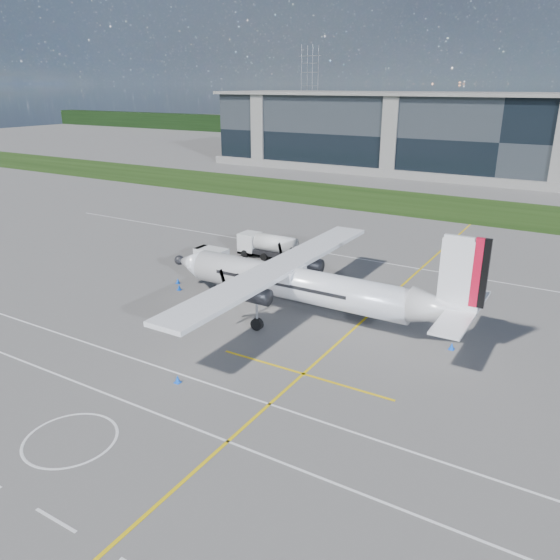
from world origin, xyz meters
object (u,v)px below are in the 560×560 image
at_px(safety_cone_portwing, 178,379).
at_px(safety_cone_nose_port, 179,287).
at_px(ground_crew_person, 256,281).
at_px(fuel_tanker_truck, 264,246).
at_px(baggage_tug, 212,258).
at_px(safety_cone_fwd, 178,281).
at_px(safety_cone_tail, 452,346).
at_px(turboprop_aircraft, 307,267).
at_px(pylon_west, 309,90).

xyz_separation_m(safety_cone_portwing, safety_cone_nose_port, (-10.44, 12.22, 0.00)).
xyz_separation_m(ground_crew_person, safety_cone_portwing, (4.36, -15.33, -0.73)).
height_order(fuel_tanker_truck, baggage_tug, fuel_tanker_truck).
height_order(baggage_tug, safety_cone_fwd, baggage_tug).
bearing_deg(baggage_tug, safety_cone_portwing, -57.74).
height_order(safety_cone_portwing, safety_cone_tail, same).
distance_m(ground_crew_person, safety_cone_fwd, 7.56).
distance_m(turboprop_aircraft, safety_cone_fwd, 14.09).
xyz_separation_m(pylon_west, turboprop_aircraft, (78.86, -147.92, -10.97)).
bearing_deg(fuel_tanker_truck, safety_cone_tail, -26.56).
xyz_separation_m(safety_cone_tail, safety_cone_fwd, (-24.78, 0.42, 0.00)).
height_order(safety_cone_portwing, safety_cone_fwd, same).
bearing_deg(safety_cone_fwd, turboprop_aircraft, -2.13).
bearing_deg(baggage_tug, turboprop_aircraft, -22.38).
bearing_deg(safety_cone_fwd, safety_cone_nose_port, -45.34).
relative_size(pylon_west, turboprop_aircraft, 1.12).
relative_size(ground_crew_person, safety_cone_nose_port, 3.93).
distance_m(baggage_tug, safety_cone_tail, 25.46).
bearing_deg(pylon_west, safety_cone_tail, -58.64).
bearing_deg(safety_cone_portwing, fuel_tanker_truck, 110.81).
bearing_deg(pylon_west, safety_cone_portwing, -64.44).
height_order(pylon_west, ground_crew_person, pylon_west).
bearing_deg(baggage_tug, pylon_west, 114.63).
height_order(pylon_west, turboprop_aircraft, pylon_west).
height_order(fuel_tanker_truck, safety_cone_portwing, fuel_tanker_truck).
bearing_deg(baggage_tug, safety_cone_nose_port, -78.66).
bearing_deg(ground_crew_person, safety_cone_fwd, 101.74).
distance_m(ground_crew_person, safety_cone_portwing, 15.95).
xyz_separation_m(ground_crew_person, safety_cone_nose_port, (-6.08, -3.11, -0.73)).
bearing_deg(safety_cone_nose_port, turboprop_aircraft, 3.34).
xyz_separation_m(pylon_west, safety_cone_tail, (90.08, -147.83, -14.75)).
relative_size(ground_crew_person, safety_cone_portwing, 3.93).
relative_size(pylon_west, safety_cone_portwing, 60.00).
bearing_deg(pylon_west, safety_cone_fwd, -66.11).
distance_m(fuel_tanker_truck, safety_cone_nose_port, 12.07).
bearing_deg(safety_cone_fwd, safety_cone_portwing, -49.09).
xyz_separation_m(baggage_tug, safety_cone_fwd, (0.06, -5.10, -0.75)).
xyz_separation_m(pylon_west, fuel_tanker_truck, (67.76, -136.67, -13.72)).
height_order(turboprop_aircraft, fuel_tanker_truck, turboprop_aircraft).
relative_size(safety_cone_portwing, safety_cone_tail, 1.00).
relative_size(fuel_tanker_truck, safety_cone_fwd, 13.66).
relative_size(safety_cone_portwing, safety_cone_nose_port, 1.00).
bearing_deg(safety_cone_fwd, fuel_tanker_truck, 77.09).
distance_m(baggage_tug, ground_crew_person, 8.02).
relative_size(pylon_west, baggage_tug, 9.01).
height_order(pylon_west, baggage_tug, pylon_west).
relative_size(baggage_tug, safety_cone_nose_port, 6.66).
distance_m(turboprop_aircraft, baggage_tug, 15.04).
relative_size(safety_cone_tail, safety_cone_fwd, 1.00).
distance_m(fuel_tanker_truck, safety_cone_fwd, 11.06).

